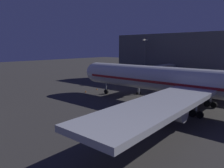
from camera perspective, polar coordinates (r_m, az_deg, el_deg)
The scene contains 6 objects.
ground_plane at distance 47.16m, azimuth 12.00°, elevation -5.09°, with size 320.00×320.00×0.00m, color #383533.
airliner_at_gate at distance 42.78m, azimuth 22.68°, elevation 0.05°, with size 59.00×59.69×18.09m.
jet_bridge at distance 60.24m, azimuth 10.77°, elevation 3.39°, with size 22.07×3.40×6.93m.
apron_floodlight_mast at distance 77.20m, azimuth 8.81°, elevation 7.35°, with size 2.90×0.50×14.84m.
traffic_cone_nose_port at distance 60.57m, azimuth -4.08°, elevation -1.33°, with size 0.36×0.36×0.55m, color orange.
traffic_cone_nose_starboard at distance 57.56m, azimuth -7.13°, elevation -1.97°, with size 0.36×0.36×0.55m, color orange.
Camera 1 is at (40.39, 21.22, 11.94)m, focal length 34.08 mm.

